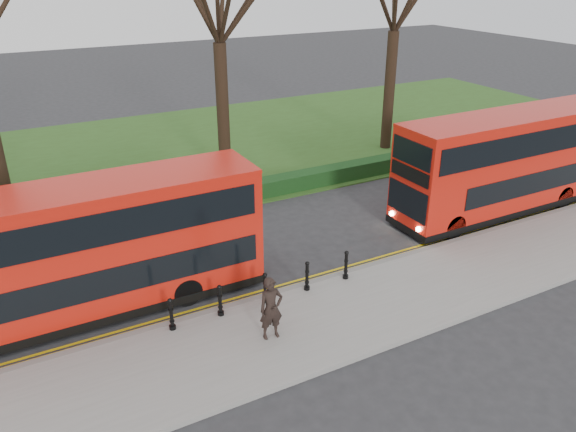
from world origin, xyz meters
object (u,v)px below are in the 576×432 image
bus_lead (91,251)px  pedestrian (271,308)px  bollard_row (265,288)px  bus_rear (508,163)px

bus_lead → pedestrian: (4.05, -3.98, -0.98)m
pedestrian → bollard_row: bearing=74.0°
bus_rear → pedestrian: 13.58m
bus_lead → pedestrian: bus_lead is taller
bus_rear → bus_lead: bearing=178.5°
bus_lead → pedestrian: bearing=-44.5°
bollard_row → pedestrian: (-0.64, -1.70, 0.46)m
bollard_row → pedestrian: pedestrian is taller
bollard_row → bus_rear: 12.66m
bollard_row → bus_rear: bus_rear is taller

